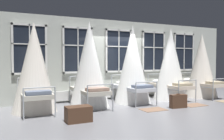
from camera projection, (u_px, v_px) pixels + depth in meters
ground at (131, 103)px, 8.64m from camera, size 20.42×20.42×0.00m
back_wall_with_windows at (117, 60)px, 9.62m from camera, size 11.21×0.10×3.16m
window_bank at (119, 70)px, 9.53m from camera, size 8.02×0.10×2.74m
cot_first at (34, 68)px, 7.06m from camera, size 1.34×1.95×2.71m
cot_second at (89, 65)px, 7.80m from camera, size 1.34×1.94×2.86m
cot_third at (132, 65)px, 8.61m from camera, size 1.34×1.95×2.84m
cot_fourth at (170, 65)px, 9.29m from camera, size 1.34×1.94×2.82m
cot_fifth at (202, 66)px, 9.95m from camera, size 1.34×1.95×2.68m
rug_third at (153, 110)px, 7.40m from camera, size 0.81×0.58×0.01m
rug_fourth at (194, 105)px, 8.13m from camera, size 0.81×0.58×0.01m
suitcase_dark at (178, 101)px, 7.67m from camera, size 0.58×0.27×0.47m
travel_trunk at (78, 114)px, 5.95m from camera, size 0.64×0.40×0.40m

